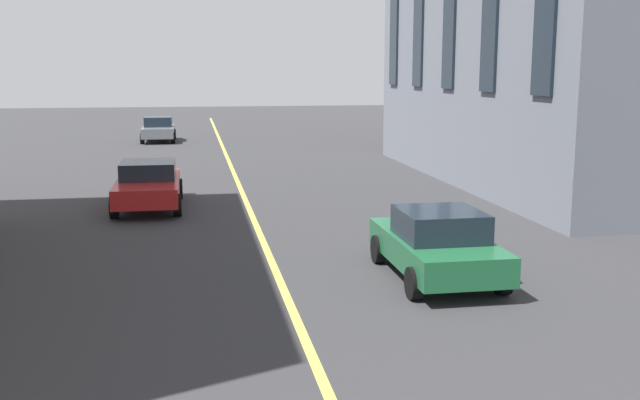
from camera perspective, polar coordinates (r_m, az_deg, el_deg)
name	(u,v)px	position (r m, az deg, el deg)	size (l,w,h in m)	color
lane_centre_line	(246,201)	(23.07, -5.78, -0.11)	(80.00, 0.16, 0.01)	#D8C64C
car_red_trailing	(148,184)	(22.46, -13.21, 1.20)	(4.40, 1.95, 1.37)	#B21E1E
car_green_oncoming	(437,244)	(14.63, 9.09, -3.38)	(3.90, 1.89, 1.40)	#1E6038
car_grey_mid	(158,129)	(43.13, -12.46, 5.40)	(3.90, 1.89, 1.40)	slate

